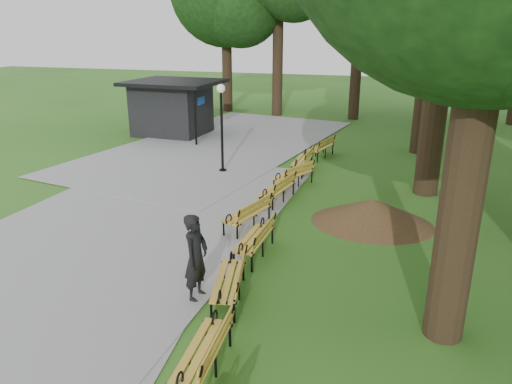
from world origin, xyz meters
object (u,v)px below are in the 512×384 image
(bench_6, at_px, (277,189))
(bench_8, at_px, (302,160))
(dirt_mound, at_px, (373,211))
(bench_9, at_px, (321,147))
(bench_4, at_px, (254,239))
(bench_5, at_px, (247,214))
(bench_3, at_px, (228,281))
(bench_7, at_px, (293,175))
(person, at_px, (196,258))
(lamp_post, at_px, (221,110))
(bench_2, at_px, (202,352))
(kiosk, at_px, (172,107))

(bench_6, xyz_separation_m, bench_8, (0.04, 3.68, 0.00))
(dirt_mound, relative_size, bench_9, 1.53)
(bench_4, bearing_deg, bench_5, -154.88)
(bench_3, height_order, bench_6, same)
(bench_7, xyz_separation_m, bench_9, (0.23, 4.27, 0.00))
(bench_7, bearing_deg, bench_3, 26.50)
(bench_3, distance_m, bench_6, 6.00)
(bench_8, bearing_deg, person, -0.41)
(lamp_post, distance_m, bench_6, 4.40)
(bench_9, bearing_deg, bench_2, 16.24)
(lamp_post, height_order, bench_3, lamp_post)
(lamp_post, distance_m, bench_7, 3.74)
(dirt_mound, bearing_deg, bench_6, 163.16)
(person, bearing_deg, kiosk, 32.06)
(kiosk, bearing_deg, bench_3, -56.93)
(bench_3, distance_m, bench_4, 2.10)
(bench_2, height_order, bench_8, same)
(bench_2, bearing_deg, lamp_post, -164.61)
(bench_4, relative_size, bench_6, 1.00)
(bench_3, height_order, bench_4, same)
(kiosk, distance_m, dirt_mound, 14.39)
(person, distance_m, bench_7, 7.82)
(dirt_mound, bearing_deg, lamp_post, 148.61)
(person, xyz_separation_m, lamp_post, (-2.76, 8.81, 1.46))
(kiosk, xyz_separation_m, bench_8, (7.86, -4.78, -0.95))
(dirt_mound, distance_m, bench_3, 5.65)
(kiosk, bearing_deg, bench_7, -37.29)
(dirt_mound, xyz_separation_m, bench_4, (-2.63, -2.96, 0.07))
(bench_4, bearing_deg, bench_8, -175.57)
(dirt_mound, distance_m, bench_8, 5.50)
(kiosk, xyz_separation_m, dirt_mound, (10.87, -9.38, -1.02))
(bench_3, relative_size, bench_8, 1.00)
(bench_4, bearing_deg, bench_6, -172.20)
(kiosk, relative_size, bench_6, 2.34)
(kiosk, relative_size, bench_3, 2.34)
(bench_3, distance_m, bench_7, 7.67)
(person, bearing_deg, bench_3, -73.57)
(bench_2, relative_size, bench_8, 1.00)
(lamp_post, height_order, bench_5, lamp_post)
(dirt_mound, xyz_separation_m, bench_6, (-3.05, 0.92, 0.07))
(person, height_order, bench_7, person)
(bench_7, bearing_deg, person, 21.78)
(bench_2, relative_size, bench_9, 1.00)
(person, xyz_separation_m, bench_5, (-0.14, 3.80, -0.49))
(bench_5, relative_size, bench_7, 1.00)
(person, distance_m, dirt_mound, 6.11)
(bench_2, xyz_separation_m, bench_9, (-0.52, 14.21, 0.00))
(lamp_post, bearing_deg, bench_2, -70.95)
(kiosk, relative_size, bench_4, 2.34)
(bench_2, xyz_separation_m, bench_7, (-0.75, 9.94, 0.00))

